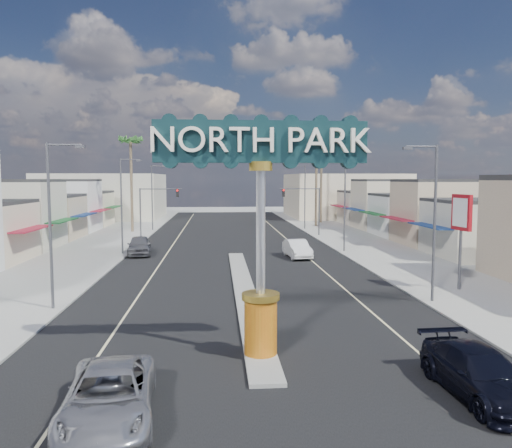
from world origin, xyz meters
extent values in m
plane|color=gray|center=(0.00, 30.00, 0.00)|extent=(160.00, 160.00, 0.00)
cube|color=black|center=(0.00, 30.00, 0.01)|extent=(20.00, 120.00, 0.01)
cube|color=gray|center=(0.00, 14.00, 0.08)|extent=(1.30, 30.00, 0.16)
cube|color=gray|center=(-14.00, 30.00, 0.06)|extent=(8.00, 120.00, 0.12)
cube|color=gray|center=(14.00, 30.00, 0.06)|extent=(8.00, 120.00, 0.12)
cube|color=beige|center=(-24.00, 43.00, 3.00)|extent=(12.00, 42.00, 6.00)
cube|color=#B7B29E|center=(24.00, 43.00, 3.00)|extent=(12.00, 42.00, 6.00)
cube|color=#B7B29E|center=(-22.00, 75.00, 4.00)|extent=(20.00, 20.00, 8.00)
cube|color=beige|center=(22.00, 75.00, 4.00)|extent=(20.00, 20.00, 8.00)
cylinder|color=#CA4F0F|center=(0.00, 2.00, 1.26)|extent=(1.30, 1.30, 2.20)
cylinder|color=gold|center=(0.00, 2.00, 2.49)|extent=(1.50, 1.50, 0.25)
cylinder|color=#B7B7BC|center=(0.00, 2.00, 5.01)|extent=(0.36, 0.36, 4.80)
cylinder|color=gold|center=(0.00, 2.00, 7.58)|extent=(0.90, 0.90, 0.35)
cube|color=black|center=(0.00, 2.00, 8.51)|extent=(8.20, 0.50, 1.60)
cylinder|color=#47474C|center=(-11.00, 44.00, 3.00)|extent=(0.18, 0.18, 6.00)
cylinder|color=#47474C|center=(-8.50, 44.00, 5.90)|extent=(5.00, 0.12, 0.12)
cube|color=black|center=(-6.50, 44.00, 5.40)|extent=(0.32, 0.32, 1.00)
sphere|color=red|center=(-6.50, 43.82, 5.72)|extent=(0.22, 0.22, 0.22)
cylinder|color=#47474C|center=(11.00, 44.00, 3.00)|extent=(0.18, 0.18, 6.00)
cylinder|color=#47474C|center=(8.50, 44.00, 5.90)|extent=(5.00, 0.12, 0.12)
cube|color=black|center=(6.50, 44.00, 5.40)|extent=(0.32, 0.32, 1.00)
sphere|color=red|center=(6.50, 43.82, 5.72)|extent=(0.22, 0.22, 0.22)
cylinder|color=#47474C|center=(-10.60, 10.00, 4.50)|extent=(0.16, 0.16, 9.00)
cylinder|color=#47474C|center=(-9.70, 10.00, 8.90)|extent=(1.80, 0.10, 0.10)
cube|color=#47474C|center=(-8.90, 10.00, 8.80)|extent=(0.50, 0.22, 0.15)
cylinder|color=#47474C|center=(-10.60, 30.00, 4.50)|extent=(0.16, 0.16, 9.00)
cylinder|color=#47474C|center=(-9.70, 30.00, 8.90)|extent=(1.80, 0.10, 0.10)
cube|color=#47474C|center=(-8.90, 30.00, 8.80)|extent=(0.50, 0.22, 0.15)
cylinder|color=#47474C|center=(-10.60, 52.00, 4.50)|extent=(0.16, 0.16, 9.00)
cylinder|color=#47474C|center=(-9.70, 52.00, 8.90)|extent=(1.80, 0.10, 0.10)
cube|color=#47474C|center=(-8.90, 52.00, 8.80)|extent=(0.50, 0.22, 0.15)
cylinder|color=#47474C|center=(10.60, 10.00, 4.50)|extent=(0.16, 0.16, 9.00)
cylinder|color=#47474C|center=(9.70, 10.00, 8.90)|extent=(1.80, 0.10, 0.10)
cube|color=#47474C|center=(8.90, 10.00, 8.80)|extent=(0.50, 0.22, 0.15)
cylinder|color=#47474C|center=(10.60, 30.00, 4.50)|extent=(0.16, 0.16, 9.00)
cylinder|color=#47474C|center=(9.70, 30.00, 8.90)|extent=(1.80, 0.10, 0.10)
cube|color=#47474C|center=(8.90, 30.00, 8.80)|extent=(0.50, 0.22, 0.15)
cylinder|color=#47474C|center=(10.60, 52.00, 4.50)|extent=(0.16, 0.16, 9.00)
cylinder|color=#47474C|center=(9.70, 52.00, 8.90)|extent=(1.80, 0.10, 0.10)
cube|color=#47474C|center=(8.90, 52.00, 8.80)|extent=(0.50, 0.22, 0.15)
cylinder|color=brown|center=(-13.00, 50.00, 6.00)|extent=(0.36, 0.36, 12.00)
cylinder|color=brown|center=(13.00, 56.00, 5.50)|extent=(0.36, 0.36, 11.00)
cylinder|color=brown|center=(15.00, 62.00, 6.50)|extent=(0.36, 0.36, 13.00)
imported|color=#ABAAAF|center=(-4.88, -2.91, 0.77)|extent=(3.08, 5.76, 1.54)
imported|color=black|center=(6.82, -2.11, 0.78)|extent=(2.44, 5.46, 1.56)
imported|color=#5D5D61|center=(-9.00, 29.80, 0.89)|extent=(2.69, 5.44, 1.78)
imported|color=silver|center=(5.50, 27.06, 0.81)|extent=(2.17, 5.06, 1.62)
cylinder|color=#47474C|center=(13.59, 12.79, 2.00)|extent=(0.19, 0.19, 3.76)
cube|color=maroon|center=(13.59, 12.79, 5.01)|extent=(0.45, 1.90, 2.26)
cube|color=white|center=(13.45, 12.78, 5.01)|extent=(0.19, 1.50, 1.79)
camera|label=1|loc=(-1.68, -17.25, 7.09)|focal=35.00mm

